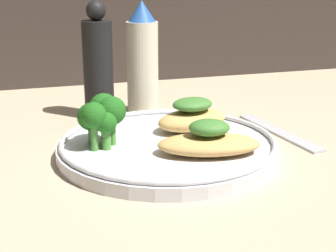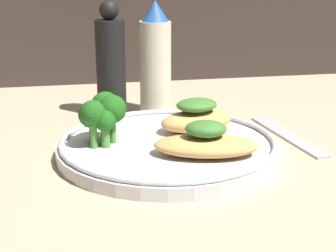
# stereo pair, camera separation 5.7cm
# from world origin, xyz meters

# --- Properties ---
(ground_plane) EXTENTS (1.80, 1.80, 0.01)m
(ground_plane) POSITION_xyz_m (0.00, 0.00, -0.01)
(ground_plane) COLOR tan
(plate) EXTENTS (0.25, 0.25, 0.02)m
(plate) POSITION_xyz_m (0.00, 0.00, 0.01)
(plate) COLOR silver
(plate) RESTS_ON ground_plane
(grilled_meat_front) EXTENTS (0.12, 0.08, 0.04)m
(grilled_meat_front) POSITION_xyz_m (0.03, -0.05, 0.03)
(grilled_meat_front) COLOR tan
(grilled_meat_front) RESTS_ON plate
(grilled_meat_middle) EXTENTS (0.10, 0.07, 0.04)m
(grilled_meat_middle) POSITION_xyz_m (0.04, 0.04, 0.03)
(grilled_meat_middle) COLOR tan
(grilled_meat_middle) RESTS_ON plate
(broccoli_bunch) EXTENTS (0.05, 0.05, 0.06)m
(broccoli_bunch) POSITION_xyz_m (-0.07, 0.01, 0.05)
(broccoli_bunch) COLOR #4C8E38
(broccoli_bunch) RESTS_ON plate
(sauce_bottle) EXTENTS (0.04, 0.04, 0.16)m
(sauce_bottle) POSITION_xyz_m (0.02, 0.17, 0.08)
(sauce_bottle) COLOR beige
(sauce_bottle) RESTS_ON ground_plane
(pepper_grinder) EXTENTS (0.04, 0.04, 0.16)m
(pepper_grinder) POSITION_xyz_m (-0.05, 0.17, 0.07)
(pepper_grinder) COLOR black
(pepper_grinder) RESTS_ON ground_plane
(fork) EXTENTS (0.04, 0.16, 0.01)m
(fork) POSITION_xyz_m (0.16, 0.03, 0.00)
(fork) COLOR #B2B2B7
(fork) RESTS_ON ground_plane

